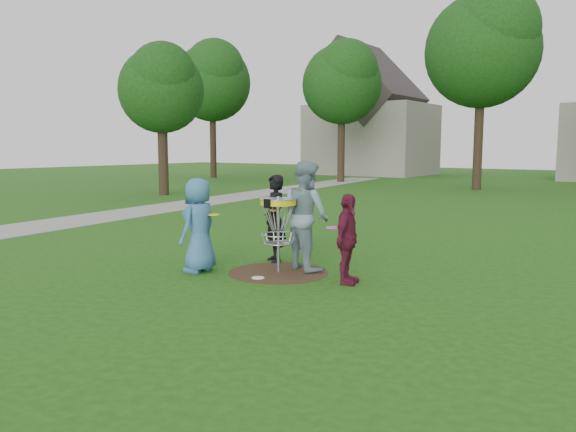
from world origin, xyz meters
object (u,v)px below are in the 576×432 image
Objects in this scene: player_grey at (306,215)px; disc_golf_basket at (278,217)px; player_maroon at (347,239)px; player_black at (275,219)px; player_blue at (199,225)px.

player_grey is 0.60m from disc_golf_basket.
player_grey is 1.33m from player_maroon.
player_black is at bearing 57.69° from player_maroon.
player_blue is 0.99× the size of player_black.
player_maroon is (1.18, -0.56, -0.26)m from player_grey.
player_black is 2.18m from player_maroon.
player_black reaches higher than disc_golf_basket.
player_grey reaches higher than player_blue.
player_grey is at bearing 52.54° from player_maroon.
player_maroon is 1.09× the size of disc_golf_basket.
player_blue is at bearing -148.99° from disc_golf_basket.
player_blue is 1.14× the size of player_maroon.
player_black is 0.85× the size of player_grey.
disc_golf_basket is at bearing 90.87° from player_grey.
player_blue reaches higher than player_maroon.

